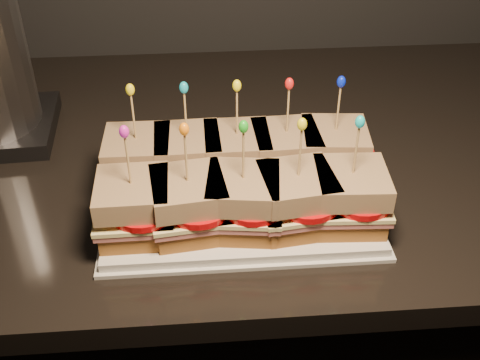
{
  "coord_description": "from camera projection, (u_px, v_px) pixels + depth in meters",
  "views": [
    {
      "loc": [
        0.24,
        0.8,
        1.48
      ],
      "look_at": [
        0.3,
        1.46,
        0.99
      ],
      "focal_mm": 45.0,
      "sensor_mm": 36.0,
      "label": 1
    }
  ],
  "objects": [
    {
      "name": "sandwich_0_frill",
      "position": [
        130.0,
        90.0,
        0.79
      ],
      "size": [
        0.01,
        0.01,
        0.02
      ],
      "primitive_type": "ellipsoid",
      "color": "yellow",
      "rests_on": "sandwich_0_pick"
    },
    {
      "name": "sandwich_9_frill",
      "position": [
        360.0,
        122.0,
        0.72
      ],
      "size": [
        0.01,
        0.01,
        0.02
      ],
      "primitive_type": "ellipsoid",
      "color": "#12B7B8",
      "rests_on": "sandwich_9_pick"
    },
    {
      "name": "sandwich_8_frill",
      "position": [
        302.0,
        124.0,
        0.72
      ],
      "size": [
        0.01,
        0.01,
        0.02
      ],
      "primitive_type": "ellipsoid",
      "color": "yellow",
      "rests_on": "sandwich_8_pick"
    },
    {
      "name": "platter_rim",
      "position": [
        240.0,
        209.0,
        0.85
      ],
      "size": [
        0.38,
        0.24,
        0.01
      ],
      "primitive_type": "cube",
      "color": "silver",
      "rests_on": "granite_slab"
    },
    {
      "name": "sandwich_4_ham",
      "position": [
        333.0,
        159.0,
        0.88
      ],
      "size": [
        0.11,
        0.1,
        0.01
      ],
      "primitive_type": "cube",
      "rotation": [
        0.0,
        0.0,
        -0.09
      ],
      "color": "#B75658",
      "rests_on": "sandwich_4_bread_bot"
    },
    {
      "name": "sandwich_3_bread_top",
      "position": [
        286.0,
        141.0,
        0.85
      ],
      "size": [
        0.1,
        0.1,
        0.03
      ],
      "primitive_type": "cube",
      "rotation": [
        0.0,
        0.0,
        0.04
      ],
      "color": "#57260B",
      "rests_on": "sandwich_3_tomato"
    },
    {
      "name": "sandwich_2_cheese",
      "position": [
        237.0,
        159.0,
        0.86
      ],
      "size": [
        0.1,
        0.1,
        0.01
      ],
      "primitive_type": "cube",
      "rotation": [
        0.0,
        0.0,
        0.0
      ],
      "color": "#FEF19C",
      "rests_on": "sandwich_2_ham"
    },
    {
      "name": "sandwich_1_bread_bot",
      "position": [
        189.0,
        175.0,
        0.87
      ],
      "size": [
        0.09,
        0.09,
        0.02
      ],
      "primitive_type": "cube",
      "rotation": [
        0.0,
        0.0,
        0.03
      ],
      "color": "brown",
      "rests_on": "platter"
    },
    {
      "name": "sandwich_7_pick",
      "position": [
        243.0,
        158.0,
        0.74
      ],
      "size": [
        0.0,
        0.0,
        0.09
      ],
      "primitive_type": "cylinder",
      "color": "tan",
      "rests_on": "sandwich_7_bread_top"
    },
    {
      "name": "sandwich_6_bread_top",
      "position": [
        188.0,
        190.0,
        0.76
      ],
      "size": [
        0.1,
        0.1,
        0.03
      ],
      "primitive_type": "cube",
      "rotation": [
        0.0,
        0.0,
        0.12
      ],
      "color": "#57260B",
      "rests_on": "sandwich_6_tomato"
    },
    {
      "name": "sandwich_3_bread_bot",
      "position": [
        285.0,
        170.0,
        0.88
      ],
      "size": [
        0.09,
        0.09,
        0.02
      ],
      "primitive_type": "cube",
      "rotation": [
        0.0,
        0.0,
        0.04
      ],
      "color": "brown",
      "rests_on": "platter"
    },
    {
      "name": "sandwich_9_bread_bot",
      "position": [
        347.0,
        213.0,
        0.8
      ],
      "size": [
        0.09,
        0.09,
        0.02
      ],
      "primitive_type": "cube",
      "rotation": [
        0.0,
        0.0,
        -0.05
      ],
      "color": "brown",
      "rests_on": "platter"
    },
    {
      "name": "granite_slab",
      "position": [
        438.0,
        144.0,
        1.03
      ],
      "size": [
        2.5,
        0.75,
        0.04
      ],
      "primitive_type": "cube",
      "color": "black",
      "rests_on": "cabinet"
    },
    {
      "name": "sandwich_2_frill",
      "position": [
        237.0,
        86.0,
        0.79
      ],
      "size": [
        0.01,
        0.01,
        0.02
      ],
      "primitive_type": "ellipsoid",
      "color": "yellow",
      "rests_on": "sandwich_2_pick"
    },
    {
      "name": "sandwich_3_cheese",
      "position": [
        285.0,
        157.0,
        0.87
      ],
      "size": [
        0.1,
        0.1,
        0.01
      ],
      "primitive_type": "cube",
      "rotation": [
        0.0,
        0.0,
        0.04
      ],
      "color": "#FEF19C",
      "rests_on": "sandwich_3_ham"
    },
    {
      "name": "sandwich_6_pick",
      "position": [
        186.0,
        161.0,
        0.73
      ],
      "size": [
        0.0,
        0.0,
        0.09
      ],
      "primitive_type": "cylinder",
      "color": "tan",
      "rests_on": "sandwich_6_bread_top"
    },
    {
      "name": "sandwich_8_bread_top",
      "position": [
        298.0,
        185.0,
        0.77
      ],
      "size": [
        0.1,
        0.1,
        0.03
      ],
      "primitive_type": "cube",
      "rotation": [
        0.0,
        0.0,
        0.13
      ],
      "color": "#57260B",
      "rests_on": "sandwich_8_tomato"
    },
    {
      "name": "sandwich_0_cheese",
      "position": [
        139.0,
        164.0,
        0.86
      ],
      "size": [
        0.1,
        0.1,
        0.01
      ],
      "primitive_type": "cube",
      "rotation": [
        0.0,
        0.0,
        -0.02
      ],
      "color": "#FEF19C",
      "rests_on": "sandwich_0_ham"
    },
    {
      "name": "sandwich_6_cheese",
      "position": [
        189.0,
        207.0,
        0.78
      ],
      "size": [
        0.11,
        0.11,
        0.01
      ],
      "primitive_type": "cube",
      "rotation": [
        0.0,
        0.0,
        0.12
      ],
      "color": "#FEF19C",
      "rests_on": "sandwich_6_ham"
    },
    {
      "name": "sandwich_7_bread_top",
      "position": [
        243.0,
        188.0,
        0.76
      ],
      "size": [
        0.1,
        0.1,
        0.03
      ],
      "primitive_type": "cube",
      "rotation": [
        0.0,
        0.0,
        -0.13
      ],
      "color": "#57260B",
      "rests_on": "sandwich_7_tomato"
    },
    {
      "name": "sandwich_1_ham",
      "position": [
        189.0,
        165.0,
        0.86
      ],
      "size": [
        0.1,
        0.1,
        0.01
      ],
      "primitive_type": "cube",
      "rotation": [
        0.0,
        0.0,
        0.03
      ],
      "color": "#B75658",
      "rests_on": "sandwich_1_bread_bot"
    },
    {
      "name": "sandwich_0_bread_bot",
      "position": [
        141.0,
        177.0,
        0.87
      ],
      "size": [
        0.09,
        0.09,
        0.02
      ],
      "primitive_type": "cube",
      "rotation": [
        0.0,
        0.0,
        -0.02
      ],
      "color": "brown",
      "rests_on": "platter"
    },
    {
      "name": "sandwich_6_ham",
      "position": [
        189.0,
        211.0,
        0.78
      ],
      "size": [
        0.11,
        0.11,
        0.01
      ],
      "primitive_type": "cube",
      "rotation": [
        0.0,
        0.0,
        0.12
      ],
      "color": "#B75658",
      "rests_on": "sandwich_6_bread_bot"
    },
    {
      "name": "sandwich_3_pick",
      "position": [
        288.0,
        113.0,
        0.83
      ],
      "size": [
        0.0,
        0.0,
        0.09
      ],
      "primitive_type": "cylinder",
      "color": "tan",
      "rests_on": "sandwich_3_bread_top"
    },
    {
      "name": "cabinet",
      "position": [
        396.0,
        324.0,
        1.31
      ],
      "size": [
        2.46,
        0.71,
        0.9
      ],
      "primitive_type": "cube",
      "color": "black",
      "rests_on": "ground"
    },
    {
      "name": "sandwich_5_pick",
      "position": [
        128.0,
        163.0,
        0.73
      ],
      "size": [
        0.0,
        0.0,
        0.09
      ],
      "primitive_type": "cylinder",
      "color": "tan",
      "rests_on": "sandwich_5_bread_top"
    },
    {
      "name": "sandwich_6_frill",
      "position": [
        184.0,
        129.0,
        0.71
      ],
      "size": [
        0.01,
        0.01,
        0.02
      ],
      "primitive_type": "ellipsoid",
      "color": "orange",
      "rests_on": "sandwich_6_pick"
    },
    {
      "name": "sandwich_9_bread_top",
      "position": [
        352.0,
        182.0,
        0.77
      ],
      "size": [
        0.1,
        0.1,
        0.03
      ],
      "primitive_type": "cube",
      "rotation": [
        0.0,
        0.0,
        -0.05
      ],
      "color": "#57260B",
      "rests_on": "sandwich_9_tomato"
    },
    {
      "name": "sandwich_3_frill",
      "position": [
        289.0,
        84.0,
        0.8
      ],
      "size": [
        0.01,
        0.01,
        0.02
      ],
      "primitive_type": "ellipsoid",
      "color": "red",
      "rests_on": "sandwich_3_pick"
    },
    {
      "name": "sandwich_6_tomato",
      "position": [
        198.0,
        205.0,
        0.77
      ],
      "size": [
        0.09,
        0.09,
        0.01
      ],
      "primitive_type": "cylinder",
      "color": "red",
      "rests_on": "sandwich_6_cheese"
    },
    {
      "name": "sandwich_4_frill",
      "position": [
        341.0,
        82.0,
        0.8
      ],
      "size": [
        0.01,
        0.01,
        0.02
      ],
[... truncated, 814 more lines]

